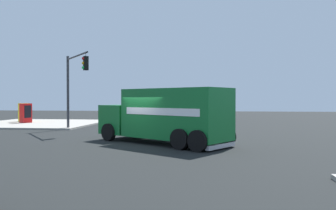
{
  "coord_description": "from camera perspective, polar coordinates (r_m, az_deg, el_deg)",
  "views": [
    {
      "loc": [
        -17.84,
        -3.5,
        2.4
      ],
      "look_at": [
        0.25,
        -1.3,
        2.08
      ],
      "focal_mm": 36.21,
      "sensor_mm": 36.0,
      "label": 1
    }
  ],
  "objects": [
    {
      "name": "sidewalk_corner_far",
      "position": [
        34.73,
        -21.05,
        -2.93
      ],
      "size": [
        11.22,
        11.22,
        0.14
      ],
      "primitive_type": "cube",
      "color": "#9E998E",
      "rests_on": "ground"
    },
    {
      "name": "vending_machine_red",
      "position": [
        35.3,
        -22.83,
        -1.26
      ],
      "size": [
        1.16,
        1.11,
        1.85
      ],
      "color": "red",
      "rests_on": "sidewalk_corner_far"
    },
    {
      "name": "vending_machine_blue",
      "position": [
        37.14,
        -23.07,
        -1.15
      ],
      "size": [
        1.17,
        1.15,
        1.85
      ],
      "color": "yellow",
      "rests_on": "sidewalk_corner_far"
    },
    {
      "name": "traffic_light_primary",
      "position": [
        26.51,
        -15.6,
        4.26
      ],
      "size": [
        4.01,
        3.2,
        5.68
      ],
      "color": "#38383D",
      "rests_on": "sidewalk_corner_far"
    },
    {
      "name": "delivery_truck",
      "position": [
        18.25,
        -0.45,
        -1.74
      ],
      "size": [
        6.48,
        7.92,
        2.95
      ],
      "color": "#146B2D",
      "rests_on": "ground"
    },
    {
      "name": "ground_plane",
      "position": [
        18.34,
        -4.17,
        -6.53
      ],
      "size": [
        100.0,
        100.0,
        0.0
      ],
      "primitive_type": "plane",
      "color": "black"
    }
  ]
}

